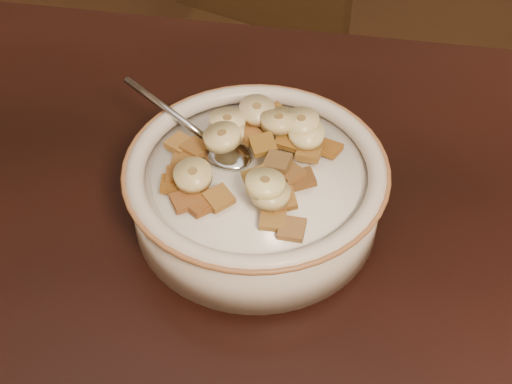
% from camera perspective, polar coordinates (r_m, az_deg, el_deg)
% --- Properties ---
extents(table, '(1.42, 0.94, 0.04)m').
position_cam_1_polar(table, '(0.56, 0.79, -14.77)').
color(table, black).
rests_on(table, floor).
extents(chair, '(0.48, 0.48, 0.87)m').
position_cam_1_polar(chair, '(1.36, -1.15, 10.47)').
color(chair, '#342211').
rests_on(chair, floor).
extents(cereal_bowl, '(0.21, 0.21, 0.05)m').
position_cam_1_polar(cereal_bowl, '(0.62, -0.00, -0.28)').
color(cereal_bowl, beige).
rests_on(cereal_bowl, table).
extents(milk, '(0.18, 0.18, 0.00)m').
position_cam_1_polar(milk, '(0.60, -0.00, 1.41)').
color(milk, white).
rests_on(milk, cereal_bowl).
extents(spoon, '(0.06, 0.06, 0.01)m').
position_cam_1_polar(spoon, '(0.61, -2.45, 3.15)').
color(spoon, '#A8AEB6').
rests_on(spoon, cereal_bowl).
extents(cereal_square_0, '(0.03, 0.03, 0.01)m').
position_cam_1_polar(cereal_square_0, '(0.64, 3.78, 5.64)').
color(cereal_square_0, olive).
rests_on(cereal_square_0, milk).
extents(cereal_square_1, '(0.03, 0.03, 0.01)m').
position_cam_1_polar(cereal_square_1, '(0.57, -4.63, -0.93)').
color(cereal_square_1, brown).
rests_on(cereal_square_1, milk).
extents(cereal_square_2, '(0.02, 0.02, 0.01)m').
position_cam_1_polar(cereal_square_2, '(0.56, 1.36, -2.15)').
color(cereal_square_2, olive).
rests_on(cereal_square_2, milk).
extents(cereal_square_3, '(0.02, 0.02, 0.01)m').
position_cam_1_polar(cereal_square_3, '(0.61, 2.58, 4.26)').
color(cereal_square_3, brown).
rests_on(cereal_square_3, milk).
extents(cereal_square_4, '(0.03, 0.03, 0.01)m').
position_cam_1_polar(cereal_square_4, '(0.56, 2.15, -0.59)').
color(cereal_square_4, '#9B662F').
rests_on(cereal_square_4, milk).
extents(cereal_square_5, '(0.03, 0.03, 0.01)m').
position_cam_1_polar(cereal_square_5, '(0.57, -5.73, -0.70)').
color(cereal_square_5, brown).
rests_on(cereal_square_5, milk).
extents(cereal_square_6, '(0.03, 0.03, 0.01)m').
position_cam_1_polar(cereal_square_6, '(0.58, 3.71, 1.06)').
color(cereal_square_6, brown).
rests_on(cereal_square_6, milk).
extents(cereal_square_7, '(0.03, 0.03, 0.01)m').
position_cam_1_polar(cereal_square_7, '(0.60, 0.57, 3.81)').
color(cereal_square_7, brown).
rests_on(cereal_square_7, milk).
extents(cereal_square_8, '(0.03, 0.03, 0.01)m').
position_cam_1_polar(cereal_square_8, '(0.65, 1.80, 6.17)').
color(cereal_square_8, olive).
rests_on(cereal_square_8, milk).
extents(cereal_square_9, '(0.03, 0.03, 0.01)m').
position_cam_1_polar(cereal_square_9, '(0.62, -6.11, 3.86)').
color(cereal_square_9, olive).
rests_on(cereal_square_9, milk).
extents(cereal_square_10, '(0.03, 0.03, 0.01)m').
position_cam_1_polar(cereal_square_10, '(0.62, 5.82, 3.50)').
color(cereal_square_10, brown).
rests_on(cereal_square_10, milk).
extents(cereal_square_11, '(0.03, 0.03, 0.01)m').
position_cam_1_polar(cereal_square_11, '(0.58, 2.69, 1.55)').
color(cereal_square_11, brown).
rests_on(cereal_square_11, milk).
extents(cereal_square_12, '(0.02, 0.02, 0.01)m').
position_cam_1_polar(cereal_square_12, '(0.62, 3.56, 4.60)').
color(cereal_square_12, brown).
rests_on(cereal_square_12, milk).
extents(cereal_square_13, '(0.03, 0.03, 0.01)m').
position_cam_1_polar(cereal_square_13, '(0.57, -4.27, -0.85)').
color(cereal_square_13, '#935017').
rests_on(cereal_square_13, milk).
extents(cereal_square_14, '(0.03, 0.03, 0.01)m').
position_cam_1_polar(cereal_square_14, '(0.64, 1.01, 5.53)').
color(cereal_square_14, brown).
rests_on(cereal_square_14, milk).
extents(cereal_square_15, '(0.03, 0.03, 0.01)m').
position_cam_1_polar(cereal_square_15, '(0.57, -2.98, -0.49)').
color(cereal_square_15, brown).
rests_on(cereal_square_15, milk).
extents(cereal_square_16, '(0.02, 0.02, 0.01)m').
position_cam_1_polar(cereal_square_16, '(0.55, 2.90, -2.97)').
color(cereal_square_16, brown).
rests_on(cereal_square_16, milk).
extents(cereal_square_17, '(0.03, 0.03, 0.01)m').
position_cam_1_polar(cereal_square_17, '(0.61, -4.85, 3.51)').
color(cereal_square_17, brown).
rests_on(cereal_square_17, milk).
extents(cereal_square_18, '(0.03, 0.03, 0.01)m').
position_cam_1_polar(cereal_square_18, '(0.64, 1.40, 6.20)').
color(cereal_square_18, olive).
rests_on(cereal_square_18, milk).
extents(cereal_square_19, '(0.03, 0.03, 0.01)m').
position_cam_1_polar(cereal_square_19, '(0.61, -0.57, 4.61)').
color(cereal_square_19, brown).
rests_on(cereal_square_19, milk).
extents(cereal_square_20, '(0.02, 0.02, 0.01)m').
position_cam_1_polar(cereal_square_20, '(0.61, 4.24, 3.13)').
color(cereal_square_20, olive).
rests_on(cereal_square_20, milk).
extents(cereal_square_21, '(0.02, 0.02, 0.01)m').
position_cam_1_polar(cereal_square_21, '(0.61, -5.72, 2.71)').
color(cereal_square_21, brown).
rests_on(cereal_square_21, milk).
extents(cereal_square_22, '(0.02, 0.02, 0.01)m').
position_cam_1_polar(cereal_square_22, '(0.56, 1.84, -0.39)').
color(cereal_square_22, brown).
rests_on(cereal_square_22, milk).
extents(cereal_square_23, '(0.03, 0.03, 0.01)m').
position_cam_1_polar(cereal_square_23, '(0.57, 0.02, 1.07)').
color(cereal_square_23, brown).
rests_on(cereal_square_23, milk).
extents(cereal_square_24, '(0.02, 0.02, 0.01)m').
position_cam_1_polar(cereal_square_24, '(0.58, 1.73, 2.42)').
color(cereal_square_24, brown).
rests_on(cereal_square_24, milk).
extents(cereal_square_25, '(0.02, 0.02, 0.01)m').
position_cam_1_polar(cereal_square_25, '(0.59, -6.68, 0.61)').
color(cereal_square_25, brown).
rests_on(cereal_square_25, milk).
extents(cereal_square_26, '(0.02, 0.02, 0.01)m').
position_cam_1_polar(cereal_square_26, '(0.59, -6.24, 1.40)').
color(cereal_square_26, brown).
rests_on(cereal_square_26, milk).
extents(banana_slice_0, '(0.04, 0.04, 0.01)m').
position_cam_1_polar(banana_slice_0, '(0.55, 1.16, -0.08)').
color(banana_slice_0, '#D5C475').
rests_on(banana_slice_0, milk).
extents(banana_slice_1, '(0.04, 0.04, 0.01)m').
position_cam_1_polar(banana_slice_1, '(0.61, 1.83, 5.72)').
color(banana_slice_1, '#D7B669').
rests_on(banana_slice_1, milk).
extents(banana_slice_2, '(0.04, 0.04, 0.02)m').
position_cam_1_polar(banana_slice_2, '(0.62, 0.06, 6.56)').
color(banana_slice_2, '#CEB788').
rests_on(banana_slice_2, milk).
extents(banana_slice_3, '(0.03, 0.03, 0.01)m').
position_cam_1_polar(banana_slice_3, '(0.60, -2.42, 4.76)').
color(banana_slice_3, beige).
rests_on(banana_slice_3, milk).
extents(banana_slice_4, '(0.04, 0.04, 0.01)m').
position_cam_1_polar(banana_slice_4, '(0.61, -2.30, 5.63)').
color(banana_slice_4, '#EEE196').
rests_on(banana_slice_4, milk).
extents(banana_slice_5, '(0.04, 0.04, 0.01)m').
position_cam_1_polar(banana_slice_5, '(0.55, 0.72, 0.66)').
color(banana_slice_5, '#E5DC83').
rests_on(banana_slice_5, milk).
extents(banana_slice_6, '(0.04, 0.04, 0.02)m').
position_cam_1_polar(banana_slice_6, '(0.57, -5.06, 1.34)').
color(banana_slice_6, '#D5C189').
rests_on(banana_slice_6, milk).
extents(banana_slice_7, '(0.04, 0.04, 0.02)m').
position_cam_1_polar(banana_slice_7, '(0.59, -2.73, 4.41)').
color(banana_slice_7, tan).
rests_on(banana_slice_7, milk).
extents(banana_slice_8, '(0.04, 0.04, 0.01)m').
position_cam_1_polar(banana_slice_8, '(0.61, 3.63, 5.58)').
color(banana_slice_8, '#F1E189').
rests_on(banana_slice_8, milk).
extents(banana_slice_9, '(0.04, 0.04, 0.01)m').
position_cam_1_polar(banana_slice_9, '(0.61, 4.04, 4.65)').
color(banana_slice_9, '#F2D981').
rests_on(banana_slice_9, milk).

